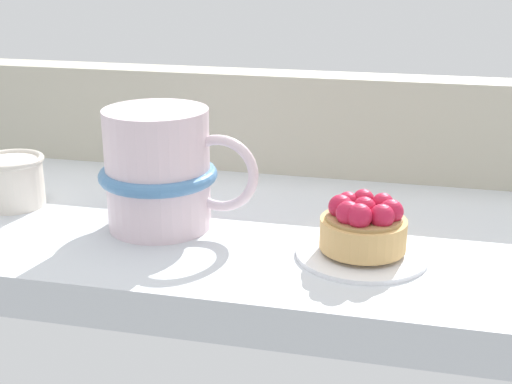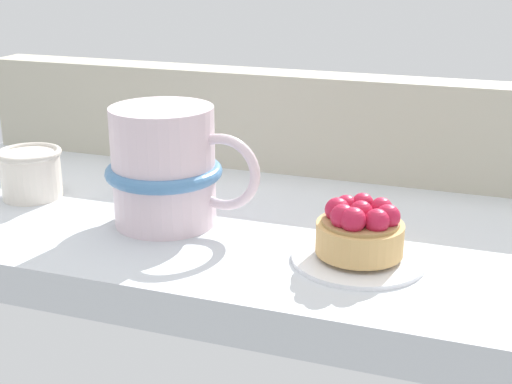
{
  "view_description": "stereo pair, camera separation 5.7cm",
  "coord_description": "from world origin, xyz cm",
  "px_view_note": "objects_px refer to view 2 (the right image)",
  "views": [
    {
      "loc": [
        10.19,
        -58.05,
        23.04
      ],
      "look_at": [
        -2.12,
        -5.73,
        4.24
      ],
      "focal_mm": 49.22,
      "sensor_mm": 36.0,
      "label": 1
    },
    {
      "loc": [
        15.65,
        -56.46,
        23.04
      ],
      "look_at": [
        -2.12,
        -5.73,
        4.24
      ],
      "focal_mm": 49.22,
      "sensor_mm": 36.0,
      "label": 2
    }
  ],
  "objects_px": {
    "dessert_plate": "(359,257)",
    "coffee_mug": "(166,167)",
    "sugar_bowl": "(31,172)",
    "raspberry_tart": "(360,229)"
  },
  "relations": [
    {
      "from": "dessert_plate",
      "to": "coffee_mug",
      "type": "bearing_deg",
      "value": 172.17
    },
    {
      "from": "dessert_plate",
      "to": "coffee_mug",
      "type": "relative_size",
      "value": 0.75
    },
    {
      "from": "sugar_bowl",
      "to": "raspberry_tart",
      "type": "bearing_deg",
      "value": -7.24
    },
    {
      "from": "dessert_plate",
      "to": "sugar_bowl",
      "type": "distance_m",
      "value": 0.33
    },
    {
      "from": "coffee_mug",
      "to": "sugar_bowl",
      "type": "bearing_deg",
      "value": 173.61
    },
    {
      "from": "coffee_mug",
      "to": "sugar_bowl",
      "type": "distance_m",
      "value": 0.16
    },
    {
      "from": "dessert_plate",
      "to": "raspberry_tart",
      "type": "distance_m",
      "value": 0.02
    },
    {
      "from": "dessert_plate",
      "to": "raspberry_tart",
      "type": "relative_size",
      "value": 1.54
    },
    {
      "from": "raspberry_tart",
      "to": "dessert_plate",
      "type": "bearing_deg",
      "value": 90.57
    },
    {
      "from": "coffee_mug",
      "to": "sugar_bowl",
      "type": "xyz_separation_m",
      "value": [
        -0.15,
        0.02,
        -0.03
      ]
    }
  ]
}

